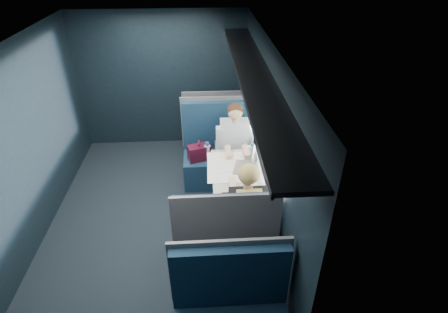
{
  "coord_description": "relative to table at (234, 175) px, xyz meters",
  "views": [
    {
      "loc": [
        0.67,
        -3.58,
        3.24
      ],
      "look_at": [
        0.9,
        0.0,
        0.95
      ],
      "focal_mm": 28.0,
      "sensor_mm": 36.0,
      "label": 1
    }
  ],
  "objects": [
    {
      "name": "seat_bay_near",
      "position": [
        -0.19,
        0.87,
        -0.24
      ],
      "size": [
        1.04,
        0.62,
        1.26
      ],
      "color": "#0C2138",
      "rests_on": "ground"
    },
    {
      "name": "table",
      "position": [
        0.0,
        0.0,
        0.0
      ],
      "size": [
        0.62,
        1.0,
        0.74
      ],
      "color": "#54565E",
      "rests_on": "ground"
    },
    {
      "name": "room_shell",
      "position": [
        -1.01,
        0.0,
        0.81
      ],
      "size": [
        3.0,
        4.4,
        2.4
      ],
      "color": "black",
      "rests_on": "ground"
    },
    {
      "name": "cup",
      "position": [
        0.25,
        0.44,
        0.12
      ],
      "size": [
        0.06,
        0.06,
        0.08
      ],
      "primitive_type": "cylinder",
      "color": "white",
      "rests_on": "table"
    },
    {
      "name": "woman",
      "position": [
        0.07,
        -0.71,
        0.06
      ],
      "size": [
        0.53,
        0.56,
        1.32
      ],
      "color": "black",
      "rests_on": "ground"
    },
    {
      "name": "seat_bay_far",
      "position": [
        -0.18,
        -0.87,
        -0.25
      ],
      "size": [
        1.04,
        0.62,
        1.26
      ],
      "color": "#0C2138",
      "rests_on": "ground"
    },
    {
      "name": "papers",
      "position": [
        -0.1,
        0.08,
        0.08
      ],
      "size": [
        0.5,
        0.71,
        0.01
      ],
      "primitive_type": "cube",
      "rotation": [
        0.0,
        0.0,
        -0.02
      ],
      "color": "white",
      "rests_on": "table"
    },
    {
      "name": "man",
      "position": [
        0.07,
        0.7,
        0.06
      ],
      "size": [
        0.53,
        0.56,
        1.32
      ],
      "color": "black",
      "rests_on": "ground"
    },
    {
      "name": "bottle_small",
      "position": [
        0.25,
        0.27,
        0.18
      ],
      "size": [
        0.07,
        0.07,
        0.23
      ],
      "color": "silver",
      "rests_on": "table"
    },
    {
      "name": "ground",
      "position": [
        -1.03,
        0.0,
        -0.67
      ],
      "size": [
        2.8,
        4.2,
        0.01
      ],
      "primitive_type": "cube",
      "color": "black"
    },
    {
      "name": "laptop",
      "position": [
        0.19,
        0.04,
        0.15
      ],
      "size": [
        0.33,
        0.39,
        0.25
      ],
      "color": "silver",
      "rests_on": "table"
    },
    {
      "name": "seat_row_front",
      "position": [
        -0.18,
        1.8,
        -0.25
      ],
      "size": [
        1.04,
        0.51,
        1.16
      ],
      "color": "#0C2138",
      "rests_on": "ground"
    }
  ]
}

